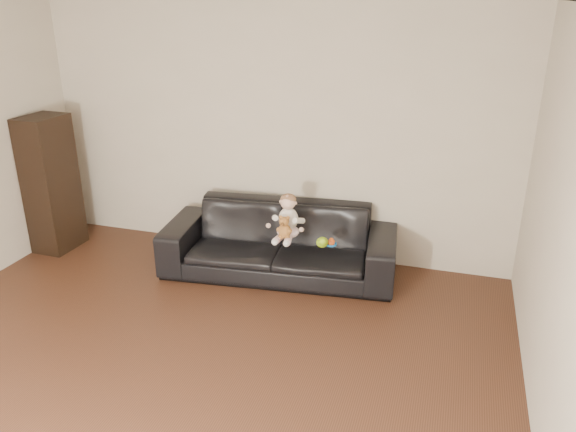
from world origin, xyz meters
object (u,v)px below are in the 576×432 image
(toy_rattle, at_px, (331,242))
(cabinet, at_px, (51,184))
(teddy_bear, at_px, (284,228))
(toy_blue_disc, at_px, (331,244))
(sofa, at_px, (279,241))
(toy_green, at_px, (322,242))
(baby, at_px, (288,219))

(toy_rattle, bearing_deg, cabinet, 179.54)
(teddy_bear, xyz_separation_m, toy_blue_disc, (0.43, 0.09, -0.15))
(sofa, height_order, teddy_bear, teddy_bear)
(toy_green, relative_size, toy_blue_disc, 1.25)
(sofa, xyz_separation_m, teddy_bear, (0.14, -0.26, 0.27))
(cabinet, bearing_deg, toy_rattle, 1.47)
(toy_green, height_order, toy_rattle, toy_green)
(toy_rattle, xyz_separation_m, toy_blue_disc, (-0.01, 0.02, -0.03))
(toy_green, bearing_deg, teddy_bear, -176.26)
(baby, distance_m, teddy_bear, 0.14)
(teddy_bear, bearing_deg, toy_green, -3.07)
(cabinet, bearing_deg, baby, 2.64)
(teddy_bear, xyz_separation_m, toy_green, (0.36, 0.02, -0.11))
(toy_green, bearing_deg, toy_blue_disc, 45.13)
(sofa, distance_m, toy_green, 0.57)
(sofa, bearing_deg, toy_blue_disc, -22.31)
(toy_green, height_order, toy_blue_disc, toy_green)
(sofa, relative_size, toy_blue_disc, 21.17)
(teddy_bear, xyz_separation_m, toy_rattle, (0.44, 0.08, -0.13))
(cabinet, xyz_separation_m, toy_green, (3.03, -0.08, -0.25))
(toy_blue_disc, bearing_deg, teddy_bear, -167.87)
(cabinet, xyz_separation_m, toy_rattle, (3.11, -0.03, -0.26))
(cabinet, distance_m, baby, 2.66)
(sofa, bearing_deg, cabinet, 177.46)
(cabinet, bearing_deg, teddy_bear, -0.26)
(toy_blue_disc, bearing_deg, baby, 174.53)
(baby, height_order, teddy_bear, baby)
(cabinet, height_order, baby, cabinet)
(toy_blue_disc, bearing_deg, toy_green, -134.87)
(toy_green, xyz_separation_m, toy_blue_disc, (0.07, 0.07, -0.04))
(toy_green, bearing_deg, toy_rattle, 35.94)
(cabinet, distance_m, toy_blue_disc, 3.11)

